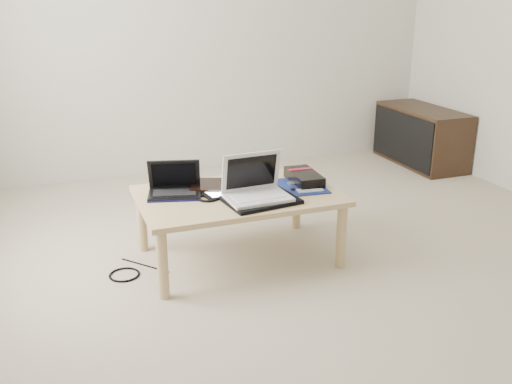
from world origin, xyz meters
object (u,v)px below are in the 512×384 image
object	(u,v)px
white_laptop	(256,188)
gpu_box	(304,177)
coffee_table	(238,201)
netbook	(174,187)
media_cabinet	(420,136)

from	to	relation	value
white_laptop	gpu_box	distance (m)	0.42
coffee_table	netbook	xyz separation A→B (m)	(-0.34, 0.10, 0.09)
gpu_box	netbook	bearing A→B (deg)	175.59
coffee_table	media_cabinet	bearing A→B (deg)	30.58
media_cabinet	gpu_box	world-z (taller)	media_cabinet
coffee_table	gpu_box	world-z (taller)	gpu_box
netbook	white_laptop	bearing A→B (deg)	-32.65
netbook	coffee_table	bearing A→B (deg)	-17.20
coffee_table	white_laptop	world-z (taller)	white_laptop
media_cabinet	gpu_box	size ratio (longest dim) A/B	2.95
media_cabinet	netbook	world-z (taller)	netbook
media_cabinet	white_laptop	bearing A→B (deg)	-145.99
media_cabinet	gpu_box	distance (m)	2.11
netbook	white_laptop	size ratio (longest dim) A/B	0.96
media_cabinet	white_laptop	world-z (taller)	white_laptop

